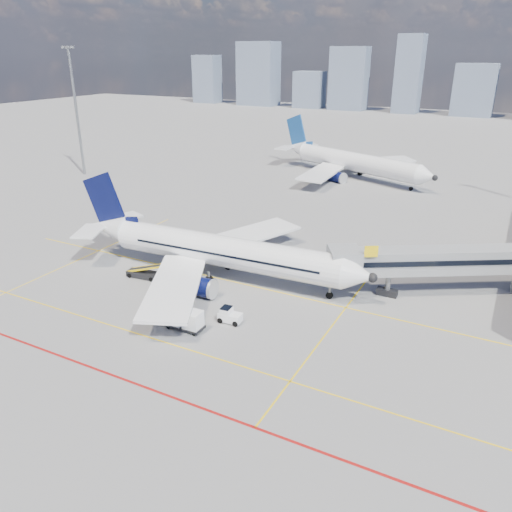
{
  "coord_description": "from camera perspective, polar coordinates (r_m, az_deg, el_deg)",
  "views": [
    {
      "loc": [
        26.97,
        -36.49,
        24.39
      ],
      "look_at": [
        3.83,
        7.46,
        4.0
      ],
      "focal_mm": 35.0,
      "sensor_mm": 36.0,
      "label": 1
    }
  ],
  "objects": [
    {
      "name": "baggage_tug",
      "position": [
        48.72,
        -3.1,
        -6.76
      ],
      "size": [
        2.31,
        1.5,
        1.54
      ],
      "rotation": [
        0.0,
        0.0,
        0.08
      ],
      "color": "white",
      "rests_on": "ground"
    },
    {
      "name": "jet_bridge",
      "position": [
        57.36,
        22.36,
        -0.55
      ],
      "size": [
        23.55,
        15.78,
        6.3
      ],
      "color": "gray",
      "rests_on": "ground"
    },
    {
      "name": "floodlight_mast_nw",
      "position": [
        112.63,
        -19.88,
        15.56
      ],
      "size": [
        3.2,
        0.61,
        25.45
      ],
      "color": "gray",
      "rests_on": "ground"
    },
    {
      "name": "apron_markings",
      "position": [
        49.14,
        -10.89,
        -7.88
      ],
      "size": [
        90.0,
        35.12,
        0.01
      ],
      "color": "yellow",
      "rests_on": "ground"
    },
    {
      "name": "distant_skyline",
      "position": [
        227.49,
        24.37,
        17.71
      ],
      "size": [
        254.08,
        13.62,
        31.24
      ],
      "color": "slate",
      "rests_on": "ground"
    },
    {
      "name": "belt_loader",
      "position": [
        59.34,
        -12.65,
        -1.91
      ],
      "size": [
        5.66,
        1.89,
        2.28
      ],
      "rotation": [
        0.0,
        0.0,
        0.11
      ],
      "color": "black",
      "rests_on": "ground"
    },
    {
      "name": "ground",
      "position": [
        51.52,
        -7.7,
        -6.16
      ],
      "size": [
        420.0,
        420.0,
        0.0
      ],
      "primitive_type": "plane",
      "color": "gray",
      "rests_on": "ground"
    },
    {
      "name": "ramp_worker",
      "position": [
        46.94,
        -7.03,
        -8.07
      ],
      "size": [
        0.4,
        0.59,
        1.56
      ],
      "primitive_type": "imported",
      "rotation": [
        0.0,
        0.0,
        1.61
      ],
      "color": "yellow",
      "rests_on": "ground"
    },
    {
      "name": "second_aircraft",
      "position": [
        107.49,
        10.75,
        10.58
      ],
      "size": [
        37.79,
        31.98,
        11.55
      ],
      "rotation": [
        0.0,
        0.0,
        -0.39
      ],
      "color": "white",
      "rests_on": "ground"
    },
    {
      "name": "main_aircraft",
      "position": [
        57.67,
        -4.92,
        0.7
      ],
      "size": [
        37.32,
        32.51,
        10.94
      ],
      "rotation": [
        0.0,
        0.0,
        0.05
      ],
      "color": "white",
      "rests_on": "ground"
    },
    {
      "name": "cargo_dolly",
      "position": [
        47.8,
        -8.15,
        -7.09
      ],
      "size": [
        3.72,
        1.73,
        2.02
      ],
      "rotation": [
        0.0,
        0.0,
        0.02
      ],
      "color": "black",
      "rests_on": "ground"
    }
  ]
}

